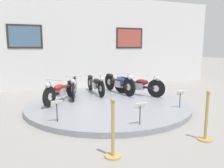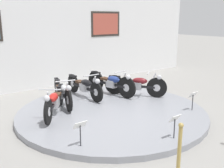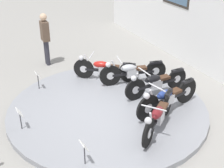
# 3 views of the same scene
# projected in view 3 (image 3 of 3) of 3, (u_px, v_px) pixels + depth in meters

# --- Properties ---
(ground_plane) EXTENTS (60.00, 60.00, 0.00)m
(ground_plane) POSITION_uv_depth(u_px,v_px,m) (108.00, 111.00, 7.96)
(ground_plane) COLOR gray
(display_platform) EXTENTS (5.00, 5.00, 0.13)m
(display_platform) POSITION_uv_depth(u_px,v_px,m) (108.00, 108.00, 7.93)
(display_platform) COLOR gray
(display_platform) RESTS_ON ground_plane
(motorcycle_red) EXTENTS (1.23, 1.59, 0.78)m
(motorcycle_red) POSITION_uv_depth(u_px,v_px,m) (105.00, 68.00, 9.05)
(motorcycle_red) COLOR black
(motorcycle_red) RESTS_ON display_platform
(motorcycle_silver) EXTENTS (0.60, 1.93, 0.79)m
(motorcycle_silver) POSITION_uv_depth(u_px,v_px,m) (132.00, 71.00, 8.87)
(motorcycle_silver) COLOR black
(motorcycle_silver) RESTS_ON display_platform
(motorcycle_black) EXTENTS (0.54, 1.95, 0.78)m
(motorcycle_black) POSITION_uv_depth(u_px,v_px,m) (155.00, 82.00, 8.28)
(motorcycle_black) COLOR black
(motorcycle_black) RESTS_ON display_platform
(motorcycle_blue) EXTENTS (0.57, 1.99, 0.81)m
(motorcycle_blue) POSITION_uv_depth(u_px,v_px,m) (167.00, 97.00, 7.50)
(motorcycle_blue) COLOR black
(motorcycle_blue) RESTS_ON display_platform
(motorcycle_maroon) EXTENTS (1.25, 1.60, 0.79)m
(motorcycle_maroon) POSITION_uv_depth(u_px,v_px,m) (158.00, 115.00, 6.85)
(motorcycle_maroon) COLOR black
(motorcycle_maroon) RESTS_ON display_platform
(info_placard_front_left) EXTENTS (0.26, 0.11, 0.51)m
(info_placard_front_left) POSITION_uv_depth(u_px,v_px,m) (38.00, 77.00, 8.57)
(info_placard_front_left) COLOR #333338
(info_placard_front_left) RESTS_ON display_platform
(info_placard_front_centre) EXTENTS (0.26, 0.11, 0.51)m
(info_placard_front_centre) POSITION_uv_depth(u_px,v_px,m) (20.00, 115.00, 6.88)
(info_placard_front_centre) COLOR #333338
(info_placard_front_centre) RESTS_ON display_platform
(info_placard_front_right) EXTENTS (0.26, 0.11, 0.51)m
(info_placard_front_right) POSITION_uv_depth(u_px,v_px,m) (84.00, 149.00, 5.85)
(info_placard_front_right) COLOR #333338
(info_placard_front_right) RESTS_ON display_platform
(visitor_standing) EXTENTS (0.36, 0.23, 1.74)m
(visitor_standing) POSITION_uv_depth(u_px,v_px,m) (45.00, 36.00, 10.12)
(visitor_standing) COLOR #2D2D38
(visitor_standing) RESTS_ON ground_plane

